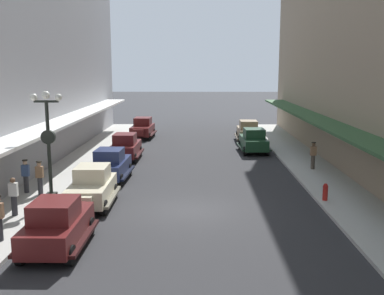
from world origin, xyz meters
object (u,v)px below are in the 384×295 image
at_px(parked_car_4, 254,140).
at_px(parked_car_6, 248,131).
at_px(parked_car_5, 92,186).
at_px(fire_hydrant, 325,192).
at_px(parked_car_3, 143,128).
at_px(lamp_post_with_clock, 49,143).
at_px(parked_car_1, 57,223).
at_px(pedestrian_1, 40,177).
at_px(pedestrian_4, 313,155).
at_px(parked_car_2, 126,146).
at_px(pedestrian_0, 14,196).
at_px(pedestrian_3, 26,176).
at_px(parked_car_0, 110,164).

bearing_deg(parked_car_4, parked_car_6, 88.36).
relative_size(parked_car_5, fire_hydrant, 5.22).
xyz_separation_m(parked_car_3, lamp_post_with_clock, (-1.70, -20.73, 2.04)).
bearing_deg(parked_car_1, pedestrian_1, 113.72).
bearing_deg(pedestrian_4, parked_car_2, 163.85).
bearing_deg(parked_car_1, parked_car_3, 90.23).
relative_size(lamp_post_with_clock, fire_hydrant, 6.29).
distance_m(parked_car_3, parked_car_5, 20.56).
bearing_deg(parked_car_4, parked_car_5, -123.89).
relative_size(lamp_post_with_clock, pedestrian_1, 3.09).
bearing_deg(pedestrian_1, parked_car_3, 81.90).
bearing_deg(pedestrian_0, pedestrian_1, 90.14).
distance_m(parked_car_6, pedestrian_4, 11.75).
bearing_deg(pedestrian_1, pedestrian_0, -89.86).
relative_size(parked_car_4, pedestrian_3, 2.58).
relative_size(parked_car_2, pedestrian_3, 2.56).
bearing_deg(parked_car_6, pedestrian_3, -127.20).
height_order(parked_car_1, parked_car_3, same).
bearing_deg(parked_car_3, pedestrian_1, -98.10).
height_order(parked_car_0, lamp_post_with_clock, lamp_post_with_clock).
distance_m(parked_car_2, parked_car_3, 9.80).
xyz_separation_m(parked_car_0, parked_car_6, (9.28, 13.87, 0.00)).
xyz_separation_m(lamp_post_with_clock, fire_hydrant, (12.75, 0.67, -2.42)).
relative_size(parked_car_3, parked_car_4, 1.00).
height_order(fire_hydrant, pedestrian_3, pedestrian_3).
xyz_separation_m(parked_car_6, pedestrian_0, (-12.10, -20.56, 0.05)).
bearing_deg(parked_car_2, pedestrian_1, -106.18).
bearing_deg(parked_car_3, parked_car_5, -89.63).
height_order(parked_car_3, pedestrian_1, parked_car_3).
bearing_deg(parked_car_2, parked_car_0, -89.16).
bearing_deg(lamp_post_with_clock, pedestrian_0, -120.70).
xyz_separation_m(parked_car_2, parked_car_5, (0.13, -10.75, 0.00)).
bearing_deg(parked_car_1, lamp_post_with_clock, 110.02).
bearing_deg(pedestrian_3, parked_car_5, -24.07).
bearing_deg(parked_car_3, fire_hydrant, -61.17).
relative_size(parked_car_1, pedestrian_4, 2.55).
distance_m(parked_car_0, parked_car_2, 5.97).
bearing_deg(parked_car_4, pedestrian_0, -127.76).
relative_size(parked_car_5, pedestrian_0, 2.61).
bearing_deg(lamp_post_with_clock, pedestrian_4, 28.19).
relative_size(parked_car_6, pedestrian_3, 2.56).
distance_m(parked_car_2, pedestrian_3, 9.78).
bearing_deg(parked_car_2, parked_car_5, -89.28).
height_order(parked_car_5, parked_car_6, same).
height_order(parked_car_1, fire_hydrant, parked_car_1).
xyz_separation_m(parked_car_0, lamp_post_with_clock, (-1.79, -4.96, 2.04)).
height_order(parked_car_4, pedestrian_1, parked_car_4).
height_order(parked_car_3, parked_car_6, same).
xyz_separation_m(parked_car_0, parked_car_1, (0.02, -9.92, 0.00)).
bearing_deg(parked_car_5, parked_car_2, 90.72).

